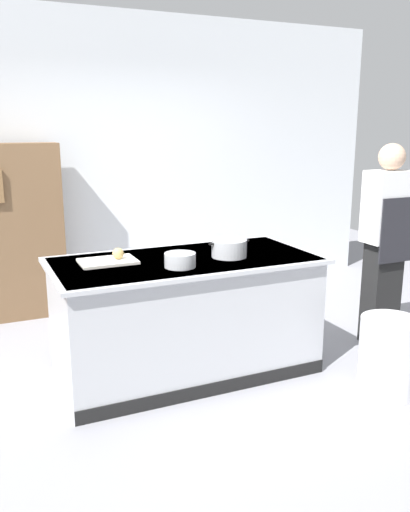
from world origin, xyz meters
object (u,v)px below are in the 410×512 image
(onion, at_px, (118,253))
(trash_bin, at_px, (388,356))
(bookshelf, at_px, (4,234))
(stock_pot, at_px, (229,248))
(mixing_bowl, at_px, (180,260))
(person_chef, at_px, (385,240))

(onion, distance_m, trash_bin, 2.06)
(bookshelf, bearing_deg, stock_pot, -52.17)
(mixing_bowl, xyz_separation_m, trash_bin, (1.29, -0.70, -0.67))
(person_chef, bearing_deg, bookshelf, 42.92)
(onion, distance_m, mixing_bowl, 0.48)
(mixing_bowl, relative_size, person_chef, 0.13)
(person_chef, distance_m, bookshelf, 3.50)
(onion, xyz_separation_m, person_chef, (2.24, -0.27, -0.05))
(stock_pot, distance_m, trash_bin, 1.37)
(onion, height_order, stock_pot, stock_pot)
(stock_pot, relative_size, person_chef, 0.19)
(onion, distance_m, person_chef, 2.26)
(onion, bearing_deg, mixing_bowl, -42.24)
(trash_bin, xyz_separation_m, bookshelf, (-2.31, 2.71, 0.58))
(onion, height_order, bookshelf, bookshelf)
(stock_pot, xyz_separation_m, mixing_bowl, (-0.45, -0.13, -0.02))
(trash_bin, height_order, bookshelf, bookshelf)
(trash_bin, bearing_deg, mixing_bowl, 151.54)
(onion, relative_size, stock_pot, 0.25)
(bookshelf, bearing_deg, trash_bin, -49.56)
(person_chef, height_order, bookshelf, person_chef)
(stock_pot, distance_m, mixing_bowl, 0.46)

